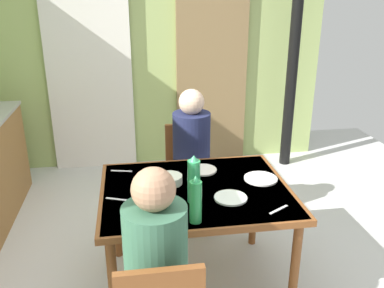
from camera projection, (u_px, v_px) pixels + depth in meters
wall_back at (146, 53)px, 4.54m from camera, size 4.00×0.10×2.53m
door_wooden at (212, 77)px, 4.67m from camera, size 0.80×0.05×2.00m
stove_pipe_column at (293, 55)px, 4.44m from camera, size 0.12×0.12×2.53m
curtain_panel at (90, 75)px, 4.43m from camera, size 0.90×0.03×2.13m
dining_table at (196, 199)px, 2.66m from camera, size 1.21×0.97×0.74m
chair_far_diner at (189, 169)px, 3.51m from camera, size 0.40×0.40×0.87m
person_near_diner at (156, 253)px, 1.93m from camera, size 0.30×0.37×0.77m
person_far_diner at (192, 144)px, 3.28m from camera, size 0.30×0.37×0.77m
water_bottle_green_near at (194, 180)px, 2.43m from camera, size 0.08×0.08×0.30m
water_bottle_green_far at (196, 200)px, 2.22m from camera, size 0.07×0.07×0.28m
serving_bowl_center at (169, 179)px, 2.70m from camera, size 0.17×0.17×0.05m
dinner_plate_near_left at (231, 198)px, 2.51m from camera, size 0.20×0.20×0.01m
dinner_plate_near_right at (152, 208)px, 2.40m from camera, size 0.23×0.23×0.01m
dinner_plate_far_center at (203, 170)px, 2.90m from camera, size 0.20×0.20×0.01m
dinner_plate_far_side at (261, 179)px, 2.76m from camera, size 0.22×0.22×0.01m
drinking_glass_by_near_diner at (173, 210)px, 2.28m from camera, size 0.06×0.06×0.10m
cutlery_knife_near at (121, 171)px, 2.89m from camera, size 0.15×0.05×0.00m
cutlery_fork_near at (117, 199)px, 2.50m from camera, size 0.15×0.07×0.00m
cutlery_knife_far at (279, 210)px, 2.39m from camera, size 0.14×0.09×0.00m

